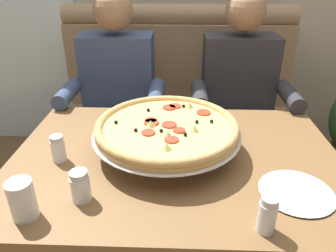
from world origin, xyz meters
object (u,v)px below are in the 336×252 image
(diner_right, at_px, (240,96))
(patio_chair, at_px, (56,54))
(diner_left, at_px, (116,95))
(shaker_oregano, at_px, (267,217))
(plate_near_left, at_px, (297,191))
(pizza, at_px, (167,128))
(shaker_pepper_flakes, at_px, (81,188))
(booth_bench, at_px, (177,124))
(drinking_glass, at_px, (23,202))
(dining_table, at_px, (176,175))
(shaker_parmesan, at_px, (59,150))

(diner_right, height_order, patio_chair, diner_right)
(diner_left, relative_size, shaker_oregano, 11.38)
(plate_near_left, bearing_deg, patio_chair, 124.63)
(pizza, xyz_separation_m, shaker_pepper_flakes, (-0.25, -0.29, -0.05))
(plate_near_left, bearing_deg, diner_left, 131.02)
(shaker_oregano, bearing_deg, plate_near_left, 49.42)
(booth_bench, bearing_deg, plate_near_left, -70.85)
(shaker_oregano, height_order, plate_near_left, shaker_oregano)
(shaker_pepper_flakes, bearing_deg, shaker_oregano, -11.37)
(plate_near_left, bearing_deg, shaker_oregano, -130.58)
(diner_left, bearing_deg, patio_chair, 120.72)
(shaker_oregano, relative_size, drinking_glass, 0.94)
(dining_table, xyz_separation_m, pizza, (-0.04, 0.04, 0.19))
(shaker_pepper_flakes, xyz_separation_m, plate_near_left, (0.67, 0.05, -0.03))
(shaker_parmesan, distance_m, plate_near_left, 0.82)
(booth_bench, relative_size, shaker_parmesan, 15.16)
(diner_left, xyz_separation_m, plate_near_left, (0.72, -0.83, 0.02))
(shaker_parmesan, height_order, shaker_pepper_flakes, shaker_pepper_flakes)
(diner_right, height_order, shaker_parmesan, diner_right)
(dining_table, bearing_deg, drinking_glass, -142.22)
(drinking_glass, xyz_separation_m, patio_chair, (-0.84, 2.51, -0.25))
(diner_right, relative_size, shaker_oregano, 11.38)
(dining_table, relative_size, patio_chair, 1.43)
(pizza, xyz_separation_m, plate_near_left, (0.42, -0.24, -0.09))
(pizza, bearing_deg, diner_left, 117.40)
(dining_table, relative_size, shaker_pepper_flakes, 12.10)
(dining_table, bearing_deg, booth_bench, 90.00)
(shaker_pepper_flakes, height_order, plate_near_left, shaker_pepper_flakes)
(dining_table, xyz_separation_m, plate_near_left, (0.38, -0.20, 0.10))
(drinking_glass, distance_m, patio_chair, 2.66)
(shaker_parmesan, bearing_deg, booth_bench, 65.65)
(shaker_oregano, bearing_deg, shaker_parmesan, 154.74)
(dining_table, relative_size, diner_right, 0.97)
(plate_near_left, height_order, drinking_glass, drinking_glass)
(pizza, distance_m, plate_near_left, 0.49)
(shaker_pepper_flakes, bearing_deg, diner_left, 93.74)
(pizza, xyz_separation_m, drinking_glass, (-0.39, -0.37, -0.05))
(shaker_parmesan, xyz_separation_m, shaker_oregano, (0.67, -0.32, 0.01))
(diner_left, bearing_deg, diner_right, 0.00)
(diner_right, distance_m, patio_chair, 2.24)
(diner_right, bearing_deg, shaker_parmesan, -138.72)
(diner_right, xyz_separation_m, drinking_glass, (-0.77, -0.96, 0.06))
(shaker_pepper_flakes, distance_m, plate_near_left, 0.67)
(booth_bench, relative_size, shaker_oregano, 13.59)
(diner_right, xyz_separation_m, patio_chair, (-1.60, 1.55, -0.19))
(shaker_parmesan, bearing_deg, diner_right, 41.28)
(shaker_oregano, bearing_deg, diner_right, 84.41)
(shaker_pepper_flakes, height_order, patio_chair, patio_chair)
(diner_left, relative_size, drinking_glass, 10.67)
(shaker_oregano, bearing_deg, diner_left, 120.68)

